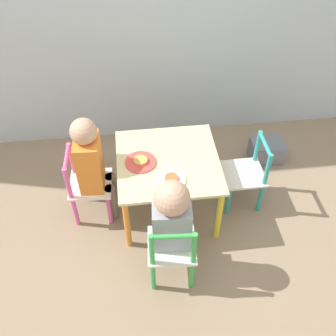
{
  "coord_description": "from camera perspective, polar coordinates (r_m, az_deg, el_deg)",
  "views": [
    {
      "loc": [
        -0.2,
        -1.67,
        2.07
      ],
      "look_at": [
        0.0,
        0.0,
        0.37
      ],
      "focal_mm": 42.0,
      "sensor_mm": 36.0,
      "label": 1
    }
  ],
  "objects": [
    {
      "name": "ground_plane",
      "position": [
        2.67,
        0.0,
        -5.54
      ],
      "size": [
        6.0,
        6.0,
        0.0
      ],
      "primitive_type": "plane",
      "color": "#8C755B"
    },
    {
      "name": "kids_table",
      "position": [
        2.39,
        0.0,
        0.12
      ],
      "size": [
        0.61,
        0.61,
        0.43
      ],
      "color": "beige",
      "rests_on": "ground_plane"
    },
    {
      "name": "chair_green",
      "position": [
        2.17,
        0.57,
        -11.85
      ],
      "size": [
        0.28,
        0.28,
        0.5
      ],
      "rotation": [
        0.0,
        0.0,
        -3.22
      ],
      "color": "silver",
      "rests_on": "ground_plane"
    },
    {
      "name": "chair_pink",
      "position": [
        2.51,
        -11.67,
        -2.5
      ],
      "size": [
        0.27,
        0.27,
        0.5
      ],
      "rotation": [
        0.0,
        0.0,
        1.52
      ],
      "color": "silver",
      "rests_on": "ground_plane"
    },
    {
      "name": "chair_teal",
      "position": [
        2.57,
        11.29,
        -0.87
      ],
      "size": [
        0.26,
        0.26,
        0.5
      ],
      "rotation": [
        0.0,
        0.0,
        -1.56
      ],
      "color": "silver",
      "rests_on": "ground_plane"
    },
    {
      "name": "child_front",
      "position": [
        2.04,
        0.53,
        -7.45
      ],
      "size": [
        0.21,
        0.23,
        0.72
      ],
      "rotation": [
        0.0,
        0.0,
        -3.22
      ],
      "color": "#4C608E",
      "rests_on": "ground_plane"
    },
    {
      "name": "child_left",
      "position": [
        2.36,
        -10.92,
        0.81
      ],
      "size": [
        0.21,
        0.21,
        0.76
      ],
      "rotation": [
        0.0,
        0.0,
        1.52
      ],
      "color": "#7A6B5B",
      "rests_on": "ground_plane"
    },
    {
      "name": "plate_front",
      "position": [
        2.23,
        0.5,
        -1.64
      ],
      "size": [
        0.17,
        0.17,
        0.03
      ],
      "color": "white",
      "rests_on": "kids_table"
    },
    {
      "name": "plate_left",
      "position": [
        2.33,
        -3.99,
        0.93
      ],
      "size": [
        0.19,
        0.19,
        0.03
      ],
      "color": "#E54C47",
      "rests_on": "kids_table"
    },
    {
      "name": "storage_bin",
      "position": [
        3.01,
        14.11,
        2.47
      ],
      "size": [
        0.24,
        0.17,
        0.17
      ],
      "color": "slate",
      "rests_on": "ground_plane"
    }
  ]
}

